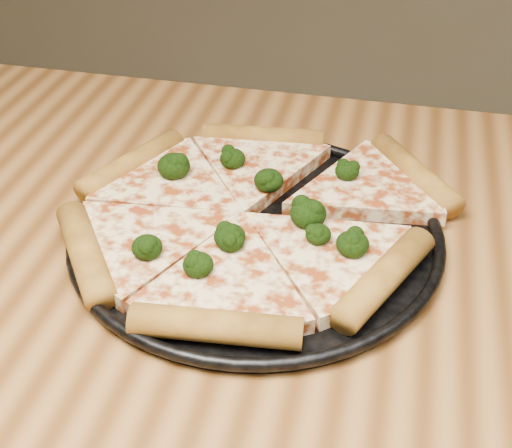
# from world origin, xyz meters

# --- Properties ---
(dining_table) EXTENTS (1.20, 0.90, 0.75)m
(dining_table) POSITION_xyz_m (0.00, 0.00, 0.66)
(dining_table) COLOR #9B6430
(dining_table) RESTS_ON ground
(pizza_pan) EXTENTS (0.35, 0.35, 0.02)m
(pizza_pan) POSITION_xyz_m (0.04, 0.14, 0.76)
(pizza_pan) COLOR black
(pizza_pan) RESTS_ON dining_table
(pizza) EXTENTS (0.38, 0.34, 0.03)m
(pizza) POSITION_xyz_m (0.03, 0.15, 0.77)
(pizza) COLOR #FFDB9C
(pizza) RESTS_ON pizza_pan
(broccoli_florets) EXTENTS (0.22, 0.20, 0.03)m
(broccoli_florets) POSITION_xyz_m (0.03, 0.14, 0.78)
(broccoli_florets) COLOR black
(broccoli_florets) RESTS_ON pizza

